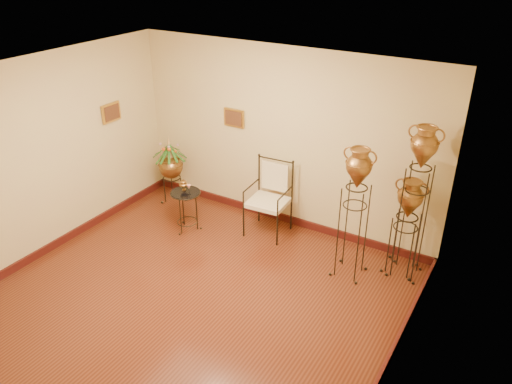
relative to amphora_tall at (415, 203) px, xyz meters
The scene contains 8 objects.
ground 3.19m from the amphora_tall, 135.85° to the right, with size 5.00×5.00×0.00m, color #5C2815.
room_shell 3.06m from the amphora_tall, 136.02° to the right, with size 5.02×5.02×2.81m.
amphora_tall is the anchor object (origin of this frame).
amphora_mid 0.78m from the amphora_tall, 149.70° to the right, with size 0.47×0.47×1.87m.
amphora_short 0.42m from the amphora_tall, 141.83° to the left, with size 0.51×0.51×1.40m.
planter_urn 4.14m from the amphora_tall, behind, with size 0.67×0.67×1.20m.
armchair 2.20m from the amphora_tall, behind, with size 0.69×0.65×1.16m.
side_table 3.41m from the amphora_tall, 169.39° to the right, with size 0.53×0.53×0.83m.
Camera 1 is at (3.29, -3.76, 4.15)m, focal length 35.00 mm.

